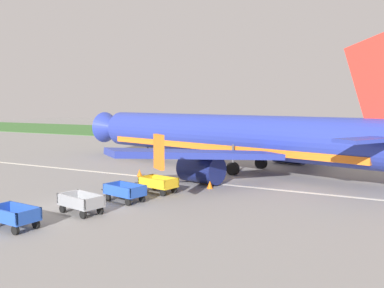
# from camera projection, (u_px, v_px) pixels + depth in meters

# --- Properties ---
(ground_plane) EXTENTS (220.00, 220.00, 0.00)m
(ground_plane) POSITION_uv_depth(u_px,v_px,m) (78.00, 208.00, 24.17)
(ground_plane) COLOR gray
(grass_strip) EXTENTS (220.00, 28.00, 0.06)m
(grass_strip) POSITION_uv_depth(u_px,v_px,m) (302.00, 138.00, 72.66)
(grass_strip) COLOR #3D7033
(grass_strip) RESTS_ON ground
(apron_stripe) EXTENTS (120.00, 0.36, 0.01)m
(apron_stripe) POSITION_uv_depth(u_px,v_px,m) (170.00, 179.00, 33.30)
(apron_stripe) COLOR silver
(apron_stripe) RESTS_ON ground
(airplane) EXTENTS (37.27, 30.18, 11.34)m
(airplane) POSITION_uv_depth(u_px,v_px,m) (234.00, 137.00, 37.41)
(airplane) COLOR #28389E
(airplane) RESTS_ON ground
(baggage_cart_nearest) EXTENTS (3.60, 1.60, 1.07)m
(baggage_cart_nearest) POSITION_uv_depth(u_px,v_px,m) (13.00, 216.00, 20.17)
(baggage_cart_nearest) COLOR #234CB2
(baggage_cart_nearest) RESTS_ON ground
(baggage_cart_second_in_row) EXTENTS (3.63, 1.87, 1.07)m
(baggage_cart_second_in_row) POSITION_uv_depth(u_px,v_px,m) (81.00, 203.00, 22.89)
(baggage_cart_second_in_row) COLOR gray
(baggage_cart_second_in_row) RESTS_ON ground
(baggage_cart_third_in_row) EXTENTS (3.63, 1.90, 1.07)m
(baggage_cart_third_in_row) POSITION_uv_depth(u_px,v_px,m) (125.00, 192.00, 25.68)
(baggage_cart_third_in_row) COLOR #234CB2
(baggage_cart_third_in_row) RESTS_ON ground
(baggage_cart_fourth_in_row) EXTENTS (3.63, 1.85, 1.07)m
(baggage_cart_fourth_in_row) POSITION_uv_depth(u_px,v_px,m) (158.00, 184.00, 28.18)
(baggage_cart_fourth_in_row) COLOR gold
(baggage_cart_fourth_in_row) RESTS_ON ground
(traffic_cone_near_plane) EXTENTS (0.45, 0.45, 0.60)m
(traffic_cone_near_plane) POSITION_uv_depth(u_px,v_px,m) (140.00, 173.00, 34.52)
(traffic_cone_near_plane) COLOR orange
(traffic_cone_near_plane) RESTS_ON ground
(traffic_cone_mid_apron) EXTENTS (0.43, 0.43, 0.56)m
(traffic_cone_mid_apron) POSITION_uv_depth(u_px,v_px,m) (210.00, 185.00, 29.63)
(traffic_cone_mid_apron) COLOR orange
(traffic_cone_mid_apron) RESTS_ON ground
(traffic_cone_by_carts) EXTENTS (0.43, 0.43, 0.57)m
(traffic_cone_by_carts) POSITION_uv_depth(u_px,v_px,m) (168.00, 185.00, 29.39)
(traffic_cone_by_carts) COLOR orange
(traffic_cone_by_carts) RESTS_ON ground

